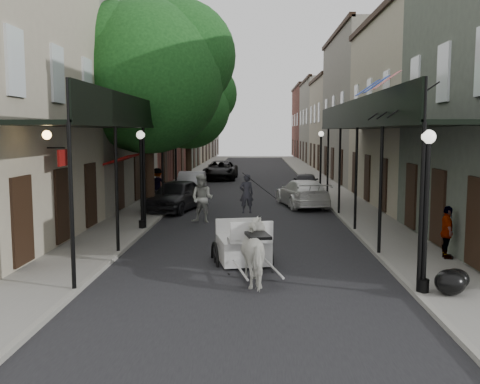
# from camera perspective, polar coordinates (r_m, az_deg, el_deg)

# --- Properties ---
(ground) EXTENTS (140.00, 140.00, 0.00)m
(ground) POSITION_cam_1_polar(r_m,az_deg,el_deg) (14.57, 0.67, -8.61)
(ground) COLOR gray
(ground) RESTS_ON ground
(road) EXTENTS (8.00, 90.00, 0.01)m
(road) POSITION_cam_1_polar(r_m,az_deg,el_deg) (34.28, 1.33, 0.09)
(road) COLOR black
(road) RESTS_ON ground
(sidewalk_left) EXTENTS (2.20, 90.00, 0.12)m
(sidewalk_left) POSITION_cam_1_polar(r_m,az_deg,el_deg) (34.68, -6.96, 0.21)
(sidewalk_left) COLOR gray
(sidewalk_left) RESTS_ON ground
(sidewalk_right) EXTENTS (2.20, 90.00, 0.12)m
(sidewalk_right) POSITION_cam_1_polar(r_m,az_deg,el_deg) (34.60, 9.64, 0.15)
(sidewalk_right) COLOR gray
(sidewalk_right) RESTS_ON ground
(building_row_left) EXTENTS (5.00, 80.00, 10.50)m
(building_row_left) POSITION_cam_1_polar(r_m,az_deg,el_deg) (44.98, -9.69, 8.20)
(building_row_left) COLOR #ABA188
(building_row_left) RESTS_ON ground
(building_row_right) EXTENTS (5.00, 80.00, 10.50)m
(building_row_right) POSITION_cam_1_polar(r_m,az_deg,el_deg) (44.88, 12.62, 8.14)
(building_row_right) COLOR gray
(building_row_right) RESTS_ON ground
(gallery_left) EXTENTS (2.20, 18.05, 4.88)m
(gallery_left) POSITION_cam_1_polar(r_m,az_deg,el_deg) (21.65, -11.82, 7.01)
(gallery_left) COLOR black
(gallery_left) RESTS_ON sidewalk_left
(gallery_right) EXTENTS (2.20, 18.05, 4.88)m
(gallery_right) POSITION_cam_1_polar(r_m,az_deg,el_deg) (21.53, 14.01, 6.96)
(gallery_right) COLOR black
(gallery_right) RESTS_ON sidewalk_right
(tree_near) EXTENTS (7.31, 6.80, 9.63)m
(tree_near) POSITION_cam_1_polar(r_m,az_deg,el_deg) (24.81, -8.81, 12.61)
(tree_near) COLOR #382619
(tree_near) RESTS_ON sidewalk_left
(tree_far) EXTENTS (6.45, 6.00, 8.61)m
(tree_far) POSITION_cam_1_polar(r_m,az_deg,el_deg) (38.57, -5.00, 9.45)
(tree_far) COLOR #382619
(tree_far) RESTS_ON sidewalk_left
(lamppost_right_near) EXTENTS (0.32, 0.32, 3.71)m
(lamppost_right_near) POSITION_cam_1_polar(r_m,az_deg,el_deg) (12.78, 19.21, -1.71)
(lamppost_right_near) COLOR black
(lamppost_right_near) RESTS_ON sidewalk_right
(lamppost_left) EXTENTS (0.32, 0.32, 3.71)m
(lamppost_left) POSITION_cam_1_polar(r_m,az_deg,el_deg) (20.61, -10.46, 1.50)
(lamppost_left) COLOR black
(lamppost_left) RESTS_ON sidewalk_left
(lamppost_right_far) EXTENTS (0.32, 0.32, 3.71)m
(lamppost_right_far) POSITION_cam_1_polar(r_m,az_deg,el_deg) (32.34, 8.60, 3.28)
(lamppost_right_far) COLOR black
(lamppost_right_far) RESTS_ON sidewalk_right
(horse) EXTENTS (1.24, 2.02, 1.59)m
(horse) POSITION_cam_1_polar(r_m,az_deg,el_deg) (13.41, 2.01, -6.45)
(horse) COLOR silver
(horse) RESTS_ON ground
(carriage) EXTENTS (1.92, 2.57, 2.65)m
(carriage) POSITION_cam_1_polar(r_m,az_deg,el_deg) (15.73, 0.05, -3.64)
(carriage) COLOR black
(carriage) RESTS_ON ground
(pedestrian_walking) EXTENTS (1.19, 1.05, 2.03)m
(pedestrian_walking) POSITION_cam_1_polar(r_m,az_deg,el_deg) (22.35, -4.06, -0.71)
(pedestrian_walking) COLOR #BABCB1
(pedestrian_walking) RESTS_ON ground
(pedestrian_sidewalk_left) EXTENTS (1.24, 0.89, 1.73)m
(pedestrian_sidewalk_left) POSITION_cam_1_polar(r_m,az_deg,el_deg) (29.12, -8.80, 0.83)
(pedestrian_sidewalk_left) COLOR gray
(pedestrian_sidewalk_left) RESTS_ON sidewalk_left
(pedestrian_sidewalk_right) EXTENTS (0.48, 0.94, 1.54)m
(pedestrian_sidewalk_right) POSITION_cam_1_polar(r_m,az_deg,el_deg) (16.63, 21.23, -4.03)
(pedestrian_sidewalk_right) COLOR gray
(pedestrian_sidewalk_right) RESTS_ON sidewalk_right
(car_left_near) EXTENTS (2.77, 4.76, 1.52)m
(car_left_near) POSITION_cam_1_polar(r_m,az_deg,el_deg) (25.78, -6.86, -0.35)
(car_left_near) COLOR black
(car_left_near) RESTS_ON ground
(car_left_mid) EXTENTS (1.66, 4.40, 1.43)m
(car_left_mid) POSITION_cam_1_polar(r_m,az_deg,el_deg) (31.86, -5.20, 0.87)
(car_left_mid) COLOR gray
(car_left_mid) RESTS_ON ground
(car_left_far) EXTENTS (2.61, 5.46, 1.50)m
(car_left_far) POSITION_cam_1_polar(r_m,az_deg,el_deg) (42.72, -2.07, 2.34)
(car_left_far) COLOR black
(car_left_far) RESTS_ON ground
(car_right_near) EXTENTS (2.76, 5.04, 1.38)m
(car_right_near) POSITION_cam_1_polar(r_m,az_deg,el_deg) (27.32, 6.67, -0.11)
(car_right_near) COLOR white
(car_right_near) RESTS_ON ground
(car_right_far) EXTENTS (1.88, 3.95, 1.30)m
(car_right_far) POSITION_cam_1_polar(r_m,az_deg,el_deg) (33.36, 7.03, 0.99)
(car_right_far) COLOR black
(car_right_far) RESTS_ON ground
(trash_bags) EXTENTS (0.94, 1.09, 0.58)m
(trash_bags) POSITION_cam_1_polar(r_m,az_deg,el_deg) (13.29, 21.72, -8.81)
(trash_bags) COLOR black
(trash_bags) RESTS_ON sidewalk_right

